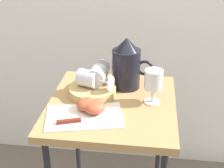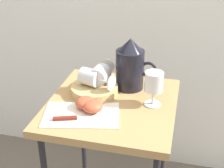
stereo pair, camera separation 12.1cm
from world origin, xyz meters
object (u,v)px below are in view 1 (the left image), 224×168
wine_glass_upright (153,82)px  wine_glass_tipped_near (89,79)px  pitcher (126,68)px  basket_tray (93,91)px  apple_half_left (87,104)px  knife (79,120)px  apple_half_right (95,107)px  wine_glass_tipped_far (97,75)px  table (112,120)px

wine_glass_upright → wine_glass_tipped_near: bearing=172.4°
wine_glass_tipped_near → pitcher: bearing=31.6°
basket_tray → apple_half_left: 0.12m
pitcher → knife: (-0.14, -0.29, -0.08)m
apple_half_left → basket_tray: bearing=90.5°
basket_tray → wine_glass_tipped_near: (-0.01, 0.00, 0.05)m
wine_glass_tipped_near → basket_tray: bearing=-10.0°
wine_glass_upright → knife: wine_glass_upright is taller
pitcher → wine_glass_upright: pitcher is taller
pitcher → apple_half_right: (-0.10, -0.23, -0.06)m
wine_glass_tipped_near → apple_half_right: 0.15m
pitcher → wine_glass_tipped_far: (-0.11, -0.06, -0.01)m
apple_half_left → apple_half_right: size_ratio=1.00×
pitcher → wine_glass_tipped_near: 0.17m
wine_glass_upright → apple_half_right: wine_glass_upright is taller
wine_glass_tipped_far → knife: size_ratio=0.68×
apple_half_left → apple_half_right: same height
pitcher → apple_half_left: bearing=-121.4°
wine_glass_tipped_near → wine_glass_tipped_far: size_ratio=1.05×
knife → wine_glass_tipped_near: bearing=90.2°
apple_half_right → pitcher: bearing=67.1°
basket_tray → wine_glass_tipped_far: size_ratio=1.30×
apple_half_right → wine_glass_tipped_near: bearing=108.1°
basket_tray → wine_glass_upright: 0.25m
wine_glass_tipped_far → wine_glass_upright: bearing=-15.2°
basket_tray → wine_glass_tipped_near: 0.05m
apple_half_left → wine_glass_tipped_near: bearing=96.3°
wine_glass_tipped_far → knife: bearing=-96.6°
apple_half_left → pitcher: bearing=58.6°
basket_tray → knife: (-0.01, -0.20, -0.01)m
table → apple_half_right: (-0.05, -0.09, 0.11)m
wine_glass_upright → wine_glass_tipped_near: (-0.25, 0.03, -0.02)m
pitcher → wine_glass_tipped_far: pitcher is taller
basket_tray → apple_half_left: size_ratio=2.46×
table → wine_glass_upright: 0.23m
wine_glass_upright → apple_half_left: wine_glass_upright is taller
knife → apple_half_left: bearing=81.5°
basket_tray → wine_glass_tipped_near: bearing=170.0°
basket_tray → wine_glass_tipped_near: size_ratio=1.23×
wine_glass_upright → pitcher: bearing=133.2°
pitcher → apple_half_right: bearing=-112.9°
table → knife: size_ratio=3.45×
table → knife: bearing=-122.6°
basket_tray → wine_glass_tipped_far: wine_glass_tipped_far is taller
wine_glass_upright → wine_glass_tipped_near: 0.26m
table → basket_tray: bearing=149.0°
knife → basket_tray: bearing=86.7°
table → apple_half_right: 0.15m
table → apple_half_right: apple_half_right is taller
pitcher → apple_half_right: pitcher is taller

